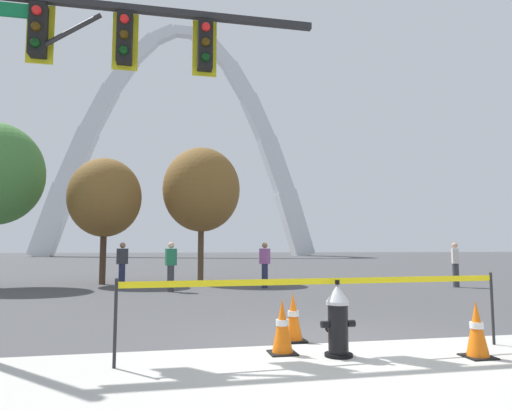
{
  "coord_description": "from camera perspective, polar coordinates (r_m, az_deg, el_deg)",
  "views": [
    {
      "loc": [
        -2.26,
        -6.1,
        1.41
      ],
      "look_at": [
        -0.01,
        5.0,
        2.5
      ],
      "focal_mm": 31.19,
      "sensor_mm": 36.0,
      "label": 1
    }
  ],
  "objects": [
    {
      "name": "caution_tape_barrier",
      "position": [
        6.09,
        8.7,
        -12.01
      ],
      "size": [
        5.31,
        0.26,
        1.05
      ],
      "color": "#232326",
      "rests_on": "ground"
    },
    {
      "name": "traffic_signal_gantry",
      "position": [
        8.44,
        -24.03,
        14.77
      ],
      "size": [
        6.42,
        0.44,
        6.0
      ],
      "color": "#232326",
      "rests_on": "ground"
    },
    {
      "name": "pedestrian_walking_left",
      "position": [
        15.84,
        1.13,
        -7.64
      ],
      "size": [
        0.38,
        0.39,
        1.59
      ],
      "color": "#232847",
      "rests_on": "ground"
    },
    {
      "name": "traffic_cone_curb_edge",
      "position": [
        6.17,
        3.39,
        -15.34
      ],
      "size": [
        0.36,
        0.36,
        0.73
      ],
      "color": "black",
      "rests_on": "ground"
    },
    {
      "name": "pedestrian_near_trees",
      "position": [
        16.27,
        -16.79,
        -7.35
      ],
      "size": [
        0.39,
        0.36,
        1.59
      ],
      "color": "#232847",
      "rests_on": "ground"
    },
    {
      "name": "monument_arch",
      "position": [
        76.75,
        -9.59,
        6.63
      ],
      "size": [
        46.14,
        3.29,
        40.1
      ],
      "color": "silver",
      "rests_on": "ground"
    },
    {
      "name": "ground_plane",
      "position": [
        6.65,
        9.12,
        -17.68
      ],
      "size": [
        240.0,
        240.0,
        0.0
      ],
      "primitive_type": "plane",
      "color": "#474749"
    },
    {
      "name": "fire_hydrant",
      "position": [
        6.09,
        10.44,
        -14.34
      ],
      "size": [
        0.46,
        0.48,
        0.99
      ],
      "color": "black",
      "rests_on": "ground"
    },
    {
      "name": "tree_left_mid",
      "position": [
        18.39,
        -18.82,
        0.9
      ],
      "size": [
        2.81,
        2.81,
        4.92
      ],
      "color": "#473323",
      "rests_on": "ground"
    },
    {
      "name": "traffic_cone_by_hydrant",
      "position": [
        6.98,
        4.79,
        -14.16
      ],
      "size": [
        0.36,
        0.36,
        0.73
      ],
      "color": "black",
      "rests_on": "ground"
    },
    {
      "name": "pedestrian_standing_center",
      "position": [
        14.71,
        -10.87,
        -7.71
      ],
      "size": [
        0.38,
        0.28,
        1.59
      ],
      "color": "#38383D",
      "rests_on": "ground"
    },
    {
      "name": "pedestrian_walking_right",
      "position": [
        17.64,
        24.2,
        -6.94
      ],
      "size": [
        0.33,
        0.39,
        1.59
      ],
      "color": "#38383D",
      "rests_on": "ground"
    },
    {
      "name": "tree_center_left",
      "position": [
        18.57,
        -7.01,
        1.95
      ],
      "size": [
        3.18,
        3.18,
        5.56
      ],
      "color": "brown",
      "rests_on": "ground"
    },
    {
      "name": "traffic_cone_mid_sidewalk",
      "position": [
        6.6,
        26.46,
        -14.13
      ],
      "size": [
        0.36,
        0.36,
        0.73
      ],
      "color": "black",
      "rests_on": "ground"
    }
  ]
}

